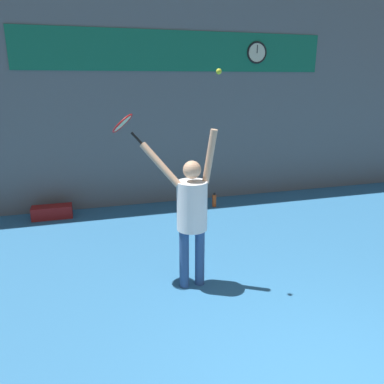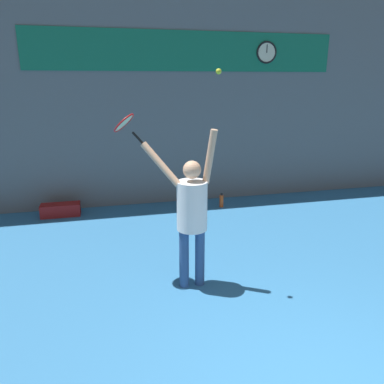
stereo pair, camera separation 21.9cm
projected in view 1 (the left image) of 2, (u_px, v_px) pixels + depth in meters
name	position (u px, v px, depth m)	size (l,w,h in m)	color
back_wall	(178.00, 91.00, 8.15)	(18.00, 0.10, 5.00)	slate
sponsor_banner	(179.00, 51.00, 7.86)	(6.64, 0.02, 0.81)	#146B4C
scoreboard_clock	(257.00, 53.00, 8.32)	(0.48, 0.04, 0.48)	beige
tennis_player	(191.00, 209.00, 4.86)	(0.95, 0.57, 2.14)	#2D4C7F
tennis_racket	(123.00, 124.00, 4.72)	(0.43, 0.42, 0.40)	black
tennis_ball	(219.00, 71.00, 4.31)	(0.07, 0.07, 0.07)	#CCDB2D
water_bottle	(214.00, 200.00, 8.35)	(0.09, 0.09, 0.32)	#D84C19
equipment_bag	(52.00, 212.00, 7.65)	(0.79, 0.31, 0.26)	maroon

